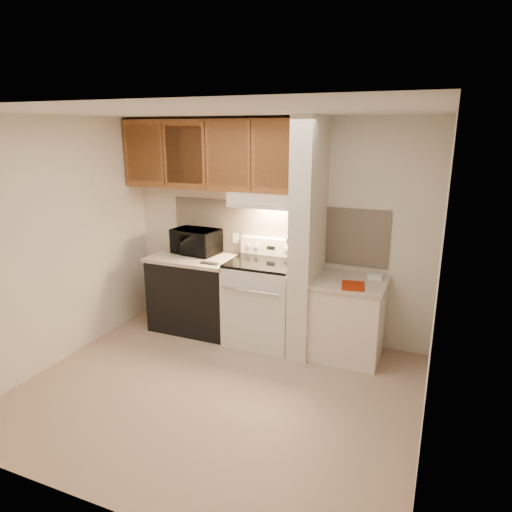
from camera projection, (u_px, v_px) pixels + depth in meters
The scene contains 50 objects.
floor at pixel (217, 391), 4.27m from camera, with size 3.60×3.60×0.00m, color tan.
ceiling at pixel (210, 111), 3.60m from camera, with size 3.60×3.60×0.00m, color white.
wall_back at pixel (274, 229), 5.27m from camera, with size 3.60×0.02×2.50m, color beige.
wall_left at pixel (55, 243), 4.60m from camera, with size 0.02×3.00×2.50m, color beige.
wall_right at pixel (436, 290), 3.27m from camera, with size 0.02×3.00×2.50m, color beige.
backsplash at pixel (274, 230), 5.26m from camera, with size 2.60×0.02×0.63m, color beige.
range_body at pixel (263, 303), 5.17m from camera, with size 0.76×0.65×0.92m, color silver.
oven_window at pixel (252, 309), 4.88m from camera, with size 0.50×0.01×0.30m, color black.
oven_handle at pixel (250, 291), 4.79m from camera, with size 0.02×0.02×0.65m, color silver.
cooktop at pixel (263, 263), 5.04m from camera, with size 0.74×0.64×0.03m, color black.
range_backguard at pixel (272, 247), 5.27m from camera, with size 0.76×0.08×0.20m, color silver.
range_display at pixel (271, 248), 5.23m from camera, with size 0.10×0.01×0.04m, color black.
range_knob_left_outer at pixel (248, 245), 5.33m from camera, with size 0.05×0.05×0.02m, color silver.
range_knob_left_inner at pixel (256, 246), 5.29m from camera, with size 0.05×0.05×0.02m, color silver.
range_knob_right_inner at pixel (286, 249), 5.16m from camera, with size 0.05×0.05×0.02m, color silver.
range_knob_right_outer at pixel (294, 250), 5.12m from camera, with size 0.05×0.05×0.02m, color silver.
dishwasher_front at pixel (196, 294), 5.51m from camera, with size 1.00×0.63×0.87m, color black.
left_countertop at pixel (194, 258), 5.39m from camera, with size 1.04×0.67×0.04m, color beige.
spoon_rest at pixel (209, 263), 5.09m from camera, with size 0.21×0.07×0.01m, color black.
teal_jar at pixel (179, 245), 5.70m from camera, with size 0.10×0.10×0.11m, color #2B5A5F.
outlet at pixel (236, 238), 5.46m from camera, with size 0.08×0.01×0.12m, color silver.
microwave at pixel (196, 241), 5.49m from camera, with size 0.54×0.37×0.30m, color black.
partition_pillar at pixel (308, 239), 4.77m from camera, with size 0.22×0.70×2.50m, color beige.
pillar_trim at pixel (298, 234), 4.80m from camera, with size 0.01×0.70×0.04m, color brown.
knife_strip at pixel (296, 233), 4.75m from camera, with size 0.02×0.42×0.04m, color black.
knife_blade_a at pixel (290, 245), 4.65m from camera, with size 0.01×0.04×0.16m, color silver.
knife_handle_a at pixel (290, 231), 4.59m from camera, with size 0.02×0.02×0.10m, color black.
knife_blade_b at pixel (292, 245), 4.70m from camera, with size 0.01×0.04×0.18m, color silver.
knife_handle_b at pixel (292, 230), 4.66m from camera, with size 0.02×0.02×0.10m, color black.
knife_blade_c at pixel (294, 244), 4.79m from camera, with size 0.01×0.04×0.20m, color silver.
knife_handle_c at pixel (295, 228), 4.74m from camera, with size 0.02×0.02×0.10m, color black.
knife_blade_d at pixel (297, 241), 4.84m from camera, with size 0.01×0.04×0.16m, color silver.
knife_handle_d at pixel (297, 227), 4.80m from camera, with size 0.02×0.02×0.10m, color black.
knife_blade_e at pixel (299, 240), 4.91m from camera, with size 0.01×0.04×0.18m, color silver.
knife_handle_e at pixel (299, 225), 4.88m from camera, with size 0.02×0.02×0.10m, color black.
oven_mitt at pixel (301, 245), 5.00m from camera, with size 0.03×0.09×0.22m, color gray.
right_cab_base at pixel (348, 321), 4.82m from camera, with size 0.70×0.60×0.81m, color silver.
right_countertop at pixel (350, 283), 4.71m from camera, with size 0.74×0.64×0.04m, color beige.
red_folder at pixel (353, 286), 4.55m from camera, with size 0.22×0.30×0.01m, color #9A2005.
white_box at pixel (374, 277), 4.78m from camera, with size 0.15×0.10×0.04m, color white.
range_hood at pixel (267, 199), 4.97m from camera, with size 0.78×0.44×0.15m, color silver.
hood_lip at pixel (260, 206), 4.79m from camera, with size 0.78×0.04×0.06m, color silver.
upper_cabinets at pixel (212, 155), 5.14m from camera, with size 2.18×0.33×0.77m, color brown.
cab_door_a at pixel (143, 154), 5.30m from camera, with size 0.46×0.01×0.63m, color brown.
cab_gap_a at pixel (163, 154), 5.20m from camera, with size 0.01×0.01×0.73m, color black.
cab_door_b at pixel (184, 155), 5.10m from camera, with size 0.46×0.01×0.63m, color brown.
cab_gap_b at pixel (205, 155), 5.00m from camera, with size 0.01×0.01×0.73m, color black.
cab_door_c at pixel (228, 156), 4.90m from camera, with size 0.46×0.01×0.63m, color brown.
cab_gap_c at pixel (251, 156), 4.80m from camera, with size 0.01×0.01×0.73m, color black.
cab_door_d at pixel (275, 157), 4.70m from camera, with size 0.46×0.01×0.63m, color brown.
Camera 1 is at (1.79, -3.34, 2.36)m, focal length 32.00 mm.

